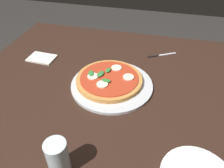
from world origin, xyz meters
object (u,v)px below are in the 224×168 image
(knife, at_px, (158,55))
(serving_tray, at_px, (112,85))
(glass_cup, at_px, (58,157))
(dining_table, at_px, (111,105))
(napkin, at_px, (42,58))
(pizza, at_px, (109,79))

(knife, bearing_deg, serving_tray, 59.76)
(serving_tray, xyz_separation_m, glass_cup, (0.05, 0.40, 0.05))
(dining_table, height_order, serving_tray, serving_tray)
(dining_table, bearing_deg, knife, -119.23)
(napkin, relative_size, knife, 0.93)
(pizza, height_order, knife, pizza)
(dining_table, bearing_deg, napkin, -19.34)
(serving_tray, distance_m, pizza, 0.03)
(serving_tray, height_order, pizza, pizza)
(serving_tray, relative_size, glass_cup, 2.95)
(serving_tray, distance_m, knife, 0.34)
(dining_table, relative_size, serving_tray, 3.70)
(pizza, bearing_deg, knife, -123.56)
(napkin, height_order, knife, napkin)
(serving_tray, relative_size, knife, 2.43)
(knife, xyz_separation_m, glass_cup, (0.22, 0.69, 0.06))
(knife, distance_m, glass_cup, 0.73)
(serving_tray, distance_m, napkin, 0.41)
(knife, bearing_deg, glass_cup, 72.27)
(dining_table, distance_m, glass_cup, 0.42)
(napkin, relative_size, glass_cup, 1.12)
(serving_tray, xyz_separation_m, pizza, (0.02, -0.01, 0.02))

